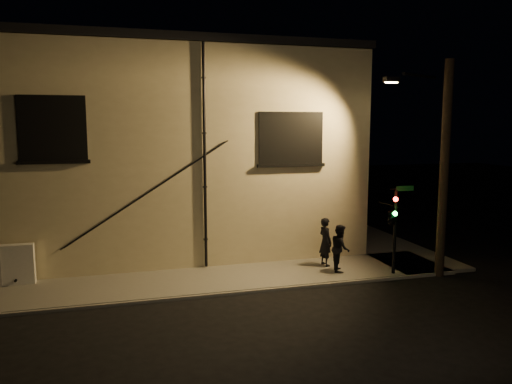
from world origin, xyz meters
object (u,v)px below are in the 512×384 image
object	(u,v)px
traffic_signal	(392,216)
streetlamp_pole	(442,165)
pedestrian_b	(340,248)
pedestrian_a	(325,242)
utility_cabinet	(1,265)

from	to	relation	value
traffic_signal	streetlamp_pole	size ratio (longest dim) A/B	0.41
traffic_signal	streetlamp_pole	xyz separation A→B (m)	(1.78, -0.23, 1.82)
traffic_signal	streetlamp_pole	world-z (taller)	streetlamp_pole
traffic_signal	pedestrian_b	bearing A→B (deg)	149.19
pedestrian_b	traffic_signal	xyz separation A→B (m)	(1.55, -0.93, 1.28)
pedestrian_b	streetlamp_pole	bearing A→B (deg)	-90.14
pedestrian_a	utility_cabinet	bearing A→B (deg)	75.97
utility_cabinet	pedestrian_a	world-z (taller)	pedestrian_a
pedestrian_a	traffic_signal	distance (m)	2.78
utility_cabinet	pedestrian_a	xyz separation A→B (m)	(11.49, -0.76, 0.24)
traffic_signal	streetlamp_pole	bearing A→B (deg)	-7.23
pedestrian_a	pedestrian_b	bearing A→B (deg)	-174.39
utility_cabinet	streetlamp_pole	size ratio (longest dim) A/B	0.27
pedestrian_a	traffic_signal	world-z (taller)	traffic_signal
pedestrian_a	pedestrian_b	distance (m)	0.86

